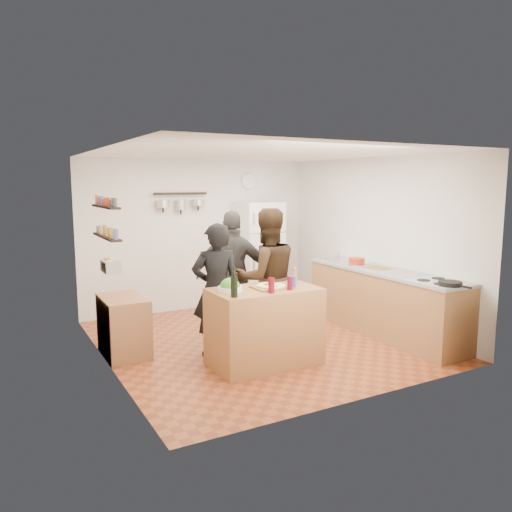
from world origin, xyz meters
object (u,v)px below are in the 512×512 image
counter_run (384,302)px  person_back (233,275)px  side_table (124,326)px  skillet (450,284)px  salad_bowl (230,289)px  prep_island (264,326)px  wine_bottle (234,286)px  red_bowl (357,261)px  person_center (267,278)px  fridge (258,254)px  pepper_mill (295,277)px  salt_canister (292,282)px  wall_clock (249,181)px  person_left (216,290)px

counter_run → person_back: bearing=155.8°
person_back → side_table: bearing=31.6°
skillet → salad_bowl: bearing=157.0°
prep_island → side_table: (-1.37, 1.13, -0.09)m
wine_bottle → counter_run: bearing=10.0°
counter_run → red_bowl: red_bowl is taller
person_center → fridge: size_ratio=1.00×
pepper_mill → person_center: (-0.10, 0.50, -0.09)m
salt_canister → person_back: size_ratio=0.08×
wine_bottle → person_center: bearing=42.2°
pepper_mill → person_center: 0.52m
wall_clock → side_table: (-2.69, -1.73, -1.78)m
salad_bowl → pepper_mill: pepper_mill is taller
person_back → wine_bottle: bearing=96.8°
person_center → side_table: 1.89m
salad_bowl → person_center: (0.77, 0.50, -0.03)m
prep_island → red_bowl: 2.23m
person_left → person_back: (0.50, 0.55, 0.05)m
person_center → wall_clock: size_ratio=6.02×
counter_run → fridge: bearing=108.1°
salad_bowl → pepper_mill: size_ratio=1.70×
prep_island → person_back: person_back is taller
salt_canister → counter_run: bearing=11.3°
wine_bottle → wall_clock: 3.75m
skillet → fridge: (-0.65, 3.50, -0.05)m
salt_canister → red_bowl: salt_canister is taller
counter_run → skillet: skillet is taller
wine_bottle → side_table: wine_bottle is taller
prep_island → counter_run: 2.09m
wine_bottle → skillet: (2.47, -0.74, -0.08)m
person_back → side_table: 1.59m
red_bowl → side_table: red_bowl is taller
person_center → side_table: person_center is taller
prep_island → red_bowl: red_bowl is taller
salt_canister → side_table: size_ratio=0.17×
salad_bowl → skillet: size_ratio=1.02×
salad_bowl → person_center: size_ratio=0.15×
pepper_mill → red_bowl: bearing=24.8°
person_left → person_center: bearing=-165.1°
wine_bottle → pepper_mill: size_ratio=1.40×
prep_island → red_bowl: size_ratio=5.34×
prep_island → skillet: size_ratio=4.59×
person_center → fridge: 2.21m
counter_run → fridge: size_ratio=1.46×
wine_bottle → pepper_mill: bearing=15.9°
person_left → fridge: (1.69, 1.98, 0.08)m
prep_island → salad_bowl: salad_bowl is taller
wine_bottle → salt_canister: 0.81m
prep_island → pepper_mill: pepper_mill is taller
pepper_mill → salt_canister: size_ratio=1.22×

